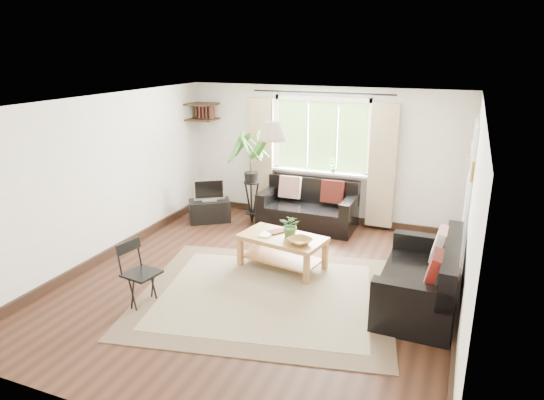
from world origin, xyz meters
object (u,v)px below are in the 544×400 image
at_px(tv_stand, 210,211).
at_px(sofa_back, 308,206).
at_px(sofa_right, 419,274).
at_px(coffee_table, 282,252).
at_px(palm_stand, 251,178).
at_px(folding_chair, 142,275).

bearing_deg(tv_stand, sofa_back, -21.48).
height_order(sofa_back, sofa_right, sofa_right).
distance_m(coffee_table, palm_stand, 2.05).
bearing_deg(sofa_back, sofa_right, -44.99).
bearing_deg(sofa_back, coffee_table, -83.98).
distance_m(sofa_back, palm_stand, 1.10).
relative_size(sofa_right, coffee_table, 1.46).
bearing_deg(sofa_right, tv_stand, -113.38).
bearing_deg(folding_chair, tv_stand, 22.50).
height_order(tv_stand, palm_stand, palm_stand).
height_order(sofa_right, palm_stand, palm_stand).
bearing_deg(coffee_table, sofa_back, 96.16).
relative_size(palm_stand, folding_chair, 2.07).
xyz_separation_m(coffee_table, tv_stand, (-1.92, 1.35, -0.05)).
bearing_deg(coffee_table, sofa_right, -10.31).
bearing_deg(coffee_table, palm_stand, 127.06).
distance_m(sofa_right, coffee_table, 1.95).
bearing_deg(palm_stand, tv_stand, -163.61).
height_order(coffee_table, folding_chair, folding_chair).
height_order(coffee_table, tv_stand, coffee_table).
xyz_separation_m(sofa_right, palm_stand, (-3.09, 1.92, 0.42)).
bearing_deg(sofa_back, folding_chair, -107.12).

